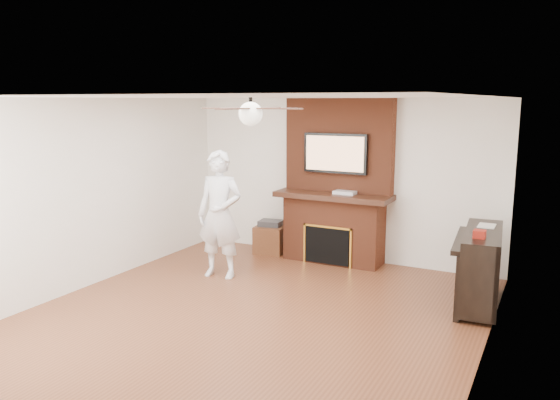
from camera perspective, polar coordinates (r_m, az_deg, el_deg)
The scene contains 12 objects.
room_shell at distance 6.11m, azimuth -3.00°, elevation -1.12°, with size 5.36×5.86×2.86m.
fireplace at distance 8.41m, azimuth 5.83°, elevation 0.25°, with size 1.78×0.64×2.50m.
tv at distance 8.28m, azimuth 5.80°, elevation 4.87°, with size 1.00×0.08×0.60m.
ceiling_fan at distance 5.99m, azimuth -3.09°, elevation 9.08°, with size 1.21×1.21×0.31m.
person at distance 7.66m, azimuth -6.32°, elevation -1.52°, with size 0.66×0.44×1.79m, color white.
side_table at distance 8.97m, azimuth -0.98°, elevation -3.96°, with size 0.53×0.53×0.54m.
piano at distance 7.06m, azimuth 20.23°, elevation -6.46°, with size 0.64×1.46×1.02m.
cable_box at distance 8.24m, azimuth 6.79°, elevation 0.78°, with size 0.33×0.19×0.05m, color silver.
candle_orange at distance 8.53m, azimuth 3.97°, elevation -6.07°, with size 0.07×0.07×0.11m, color orange.
candle_green at distance 8.39m, azimuth 5.33°, elevation -6.45°, with size 0.07×0.07×0.09m, color #4B7A30.
candle_cream at distance 8.38m, azimuth 5.97°, elevation -6.43°, with size 0.08×0.08×0.10m, color beige.
candle_blue at distance 8.32m, azimuth 6.75°, elevation -6.66°, with size 0.06×0.06×0.08m, color #3A6BAE.
Camera 1 is at (3.04, -5.16, 2.46)m, focal length 35.00 mm.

